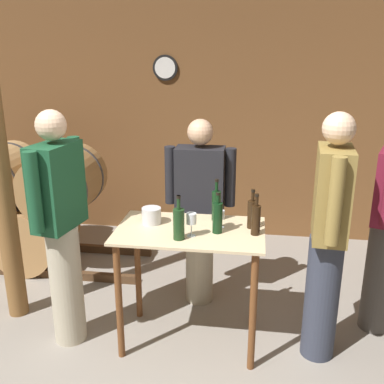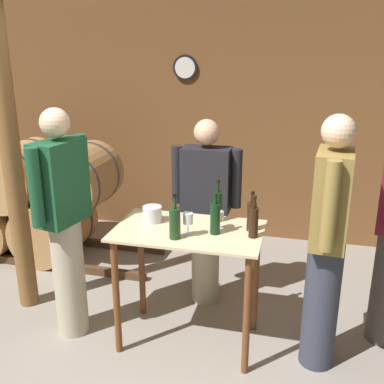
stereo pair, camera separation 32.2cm
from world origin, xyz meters
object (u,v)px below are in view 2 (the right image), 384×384
at_px(wine_bottle_far_left, 175,222).
at_px(wine_bottle_right, 252,215).
at_px(wooden_post, 11,155).
at_px(ice_bucket, 152,214).
at_px(person_visitor_bearded, 206,210).
at_px(wine_glass_near_left, 188,219).
at_px(wine_glass_near_center, 220,217).
at_px(wine_bottle_left, 218,205).
at_px(wine_bottle_center, 215,218).
at_px(person_visitor_with_scarf, 327,241).
at_px(person_visitor_near_door, 64,221).
at_px(wine_bottle_far_right, 254,221).

height_order(wine_bottle_far_left, wine_bottle_right, wine_bottle_far_left).
bearing_deg(wine_bottle_right, wooden_post, 178.07).
xyz_separation_m(ice_bucket, person_visitor_bearded, (0.29, 0.52, -0.13)).
distance_m(wine_glass_near_left, wine_glass_near_center, 0.26).
bearing_deg(wine_bottle_left, wine_bottle_center, -82.75).
bearing_deg(person_visitor_with_scarf, person_visitor_near_door, -177.33).
xyz_separation_m(wine_bottle_right, wine_bottle_far_right, (0.03, -0.12, 0.00)).
height_order(wine_bottle_center, wine_bottle_far_right, same).
height_order(wine_bottle_center, person_visitor_bearded, person_visitor_bearded).
height_order(wine_bottle_center, person_visitor_near_door, person_visitor_near_door).
relative_size(ice_bucket, person_visitor_bearded, 0.09).
bearing_deg(person_visitor_bearded, person_visitor_with_scarf, -32.95).
xyz_separation_m(wooden_post, person_visitor_near_door, (0.58, -0.27, -0.41)).
xyz_separation_m(wine_bottle_right, person_visitor_bearded, (-0.44, 0.50, -0.18)).
distance_m(wooden_post, wine_bottle_far_left, 1.53).
relative_size(wine_bottle_far_left, wine_glass_near_left, 1.85).
distance_m(wine_bottle_far_left, wine_glass_near_left, 0.10).
height_order(wooden_post, wine_bottle_center, wooden_post).
height_order(wine_bottle_left, wine_glass_near_center, wine_bottle_left).
relative_size(wine_bottle_far_right, person_visitor_bearded, 0.18).
relative_size(wine_bottle_right, ice_bucket, 2.05).
distance_m(wine_bottle_left, person_visitor_near_door, 1.14).
xyz_separation_m(wooden_post, person_visitor_bearded, (1.50, 0.44, -0.49)).
relative_size(wine_bottle_right, wine_glass_near_left, 1.74).
height_order(wine_bottle_far_right, person_visitor_bearded, person_visitor_bearded).
bearing_deg(wine_bottle_right, wine_glass_near_center, -173.43).
bearing_deg(person_visitor_with_scarf, wine_bottle_right, 167.00).
xyz_separation_m(wine_bottle_right, ice_bucket, (-0.73, -0.02, -0.05)).
distance_m(wine_bottle_right, wine_glass_near_center, 0.23).
height_order(wine_bottle_far_left, wine_glass_near_center, wine_bottle_far_left).
bearing_deg(wine_bottle_far_right, wine_bottle_left, 141.71).
bearing_deg(wooden_post, wine_glass_near_center, -3.04).
bearing_deg(person_visitor_near_door, wine_glass_near_center, 9.08).
bearing_deg(wine_bottle_left, wine_bottle_far_left, -119.50).
distance_m(wine_bottle_far_left, wine_bottle_center, 0.29).
xyz_separation_m(wine_bottle_far_left, ice_bucket, (-0.25, 0.25, -0.06)).
bearing_deg(wine_bottle_far_right, person_visitor_near_door, -176.27).
xyz_separation_m(wine_bottle_left, wine_bottle_right, (0.27, -0.12, -0.01)).
bearing_deg(wine_glass_near_center, person_visitor_with_scarf, -7.19).
bearing_deg(wine_bottle_far_left, person_visitor_with_scarf, 8.48).
distance_m(wine_bottle_center, person_visitor_near_door, 1.13).
relative_size(ice_bucket, person_visitor_with_scarf, 0.08).
bearing_deg(wine_bottle_far_left, person_visitor_near_door, 175.94).
xyz_separation_m(wine_bottle_left, wine_glass_near_center, (0.04, -0.14, -0.03)).
bearing_deg(wine_glass_near_left, wine_glass_near_center, 45.03).
relative_size(wine_bottle_center, wine_bottle_right, 1.02).
distance_m(wine_bottle_center, ice_bucket, 0.51).
bearing_deg(ice_bucket, wine_bottle_far_right, -7.45).
bearing_deg(wine_bottle_left, wooden_post, -178.26).
distance_m(person_visitor_bearded, person_visitor_near_door, 1.16).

